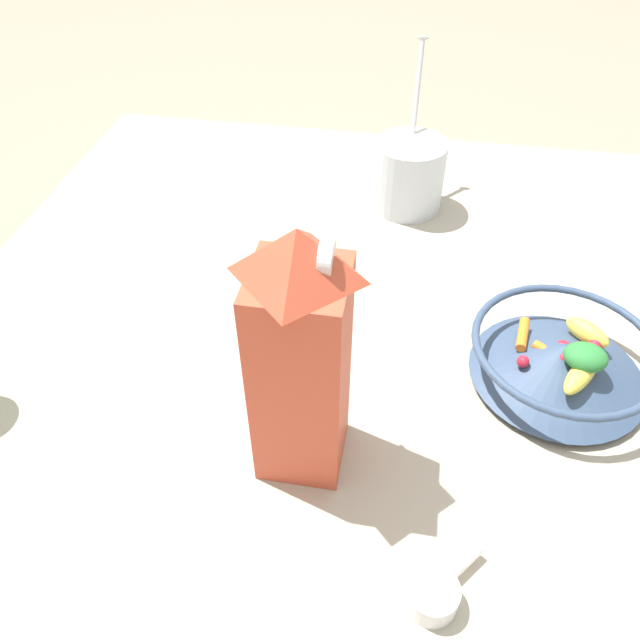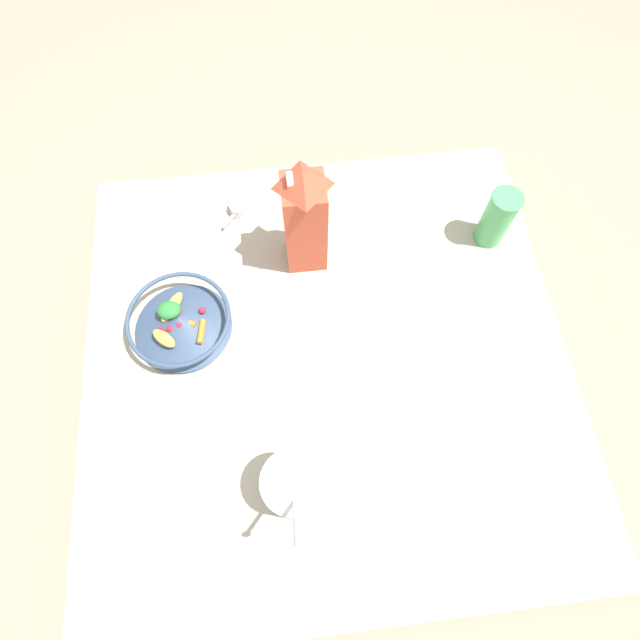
% 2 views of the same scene
% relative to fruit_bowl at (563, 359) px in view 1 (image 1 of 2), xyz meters
% --- Properties ---
extents(ground_plane, '(6.00, 6.00, 0.00)m').
position_rel_fruit_bowl_xyz_m(ground_plane, '(0.10, 0.31, -0.09)').
color(ground_plane, gray).
extents(countertop, '(1.07, 1.07, 0.05)m').
position_rel_fruit_bowl_xyz_m(countertop, '(0.10, 0.31, -0.06)').
color(countertop, '#B2A893').
rests_on(countertop, ground_plane).
extents(fruit_bowl, '(0.23, 0.23, 0.08)m').
position_rel_fruit_bowl_xyz_m(fruit_bowl, '(0.00, 0.00, 0.00)').
color(fruit_bowl, '#384C6B').
rests_on(fruit_bowl, countertop).
extents(milk_carton, '(0.09, 0.09, 0.31)m').
position_rel_fruit_bowl_xyz_m(milk_carton, '(-0.16, 0.30, 0.12)').
color(milk_carton, '#CC4C33').
rests_on(milk_carton, countertop).
extents(yogurt_tub, '(0.17, 0.12, 0.25)m').
position_rel_fruit_bowl_xyz_m(yogurt_tub, '(0.37, 0.22, 0.03)').
color(yogurt_tub, silver).
rests_on(yogurt_tub, countertop).
extents(measuring_scoop, '(0.08, 0.07, 0.03)m').
position_rel_fruit_bowl_xyz_m(measuring_scoop, '(-0.31, 0.14, -0.02)').
color(measuring_scoop, white).
rests_on(measuring_scoop, countertop).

